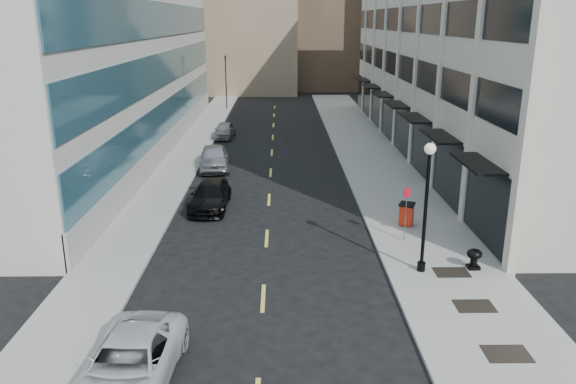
{
  "coord_description": "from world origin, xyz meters",
  "views": [
    {
      "loc": [
        0.67,
        -16.89,
        9.97
      ],
      "look_at": [
        1.03,
        8.77,
        2.07
      ],
      "focal_mm": 35.0,
      "sensor_mm": 36.0,
      "label": 1
    }
  ],
  "objects_px": {
    "car_black_pickup": "(210,196)",
    "sign_post": "(406,205)",
    "trash_bin": "(406,213)",
    "lamppost": "(427,196)",
    "traffic_signal": "(225,59)",
    "car_white_van": "(129,365)",
    "car_silver_sedan": "(214,158)",
    "urn_planter": "(474,257)",
    "car_grey_sedan": "(224,130)"
  },
  "relations": [
    {
      "from": "car_white_van",
      "to": "urn_planter",
      "type": "height_order",
      "value": "car_white_van"
    },
    {
      "from": "car_silver_sedan",
      "to": "trash_bin",
      "type": "height_order",
      "value": "car_silver_sedan"
    },
    {
      "from": "trash_bin",
      "to": "sign_post",
      "type": "xyz_separation_m",
      "value": [
        -0.52,
        -2.02,
        1.11
      ]
    },
    {
      "from": "traffic_signal",
      "to": "car_white_van",
      "type": "height_order",
      "value": "traffic_signal"
    },
    {
      "from": "car_black_pickup",
      "to": "lamppost",
      "type": "xyz_separation_m",
      "value": [
        9.6,
        -8.57,
        2.64
      ]
    },
    {
      "from": "traffic_signal",
      "to": "trash_bin",
      "type": "bearing_deg",
      "value": -72.2
    },
    {
      "from": "car_silver_sedan",
      "to": "car_grey_sedan",
      "type": "height_order",
      "value": "car_silver_sedan"
    },
    {
      "from": "traffic_signal",
      "to": "car_silver_sedan",
      "type": "distance_m",
      "value": 27.52
    },
    {
      "from": "car_white_van",
      "to": "urn_planter",
      "type": "distance_m",
      "value": 14.29
    },
    {
      "from": "urn_planter",
      "to": "lamppost",
      "type": "bearing_deg",
      "value": -175.41
    },
    {
      "from": "car_black_pickup",
      "to": "trash_bin",
      "type": "bearing_deg",
      "value": -16.47
    },
    {
      "from": "car_black_pickup",
      "to": "sign_post",
      "type": "xyz_separation_m",
      "value": [
        9.6,
        -5.28,
        1.17
      ]
    },
    {
      "from": "traffic_signal",
      "to": "car_grey_sedan",
      "type": "bearing_deg",
      "value": -85.59
    },
    {
      "from": "traffic_signal",
      "to": "car_white_van",
      "type": "xyz_separation_m",
      "value": [
        1.9,
        -51.26,
        -4.98
      ]
    },
    {
      "from": "car_silver_sedan",
      "to": "urn_planter",
      "type": "height_order",
      "value": "car_silver_sedan"
    },
    {
      "from": "trash_bin",
      "to": "car_silver_sedan",
      "type": "bearing_deg",
      "value": 156.38
    },
    {
      "from": "car_black_pickup",
      "to": "urn_planter",
      "type": "distance_m",
      "value": 14.48
    },
    {
      "from": "car_black_pickup",
      "to": "sign_post",
      "type": "distance_m",
      "value": 11.02
    },
    {
      "from": "urn_planter",
      "to": "traffic_signal",
      "type": "bearing_deg",
      "value": 107.84
    },
    {
      "from": "car_silver_sedan",
      "to": "sign_post",
      "type": "xyz_separation_m",
      "value": [
        10.33,
        -13.67,
        1.05
      ]
    },
    {
      "from": "car_silver_sedan",
      "to": "car_grey_sedan",
      "type": "bearing_deg",
      "value": 85.82
    },
    {
      "from": "car_black_pickup",
      "to": "sign_post",
      "type": "bearing_deg",
      "value": -27.45
    },
    {
      "from": "traffic_signal",
      "to": "trash_bin",
      "type": "relative_size",
      "value": 6.05
    },
    {
      "from": "trash_bin",
      "to": "lamppost",
      "type": "distance_m",
      "value": 5.93
    },
    {
      "from": "sign_post",
      "to": "urn_planter",
      "type": "xyz_separation_m",
      "value": [
        2.2,
        -3.11,
        -1.2
      ]
    },
    {
      "from": "car_grey_sedan",
      "to": "car_black_pickup",
      "type": "bearing_deg",
      "value": -83.69
    },
    {
      "from": "car_black_pickup",
      "to": "car_silver_sedan",
      "type": "relative_size",
      "value": 1.0
    },
    {
      "from": "car_silver_sedan",
      "to": "car_grey_sedan",
      "type": "distance_m",
      "value": 10.81
    },
    {
      "from": "car_black_pickup",
      "to": "lamppost",
      "type": "distance_m",
      "value": 13.13
    },
    {
      "from": "car_grey_sedan",
      "to": "trash_bin",
      "type": "xyz_separation_m",
      "value": [
        11.17,
        -22.46,
        0.09
      ]
    },
    {
      "from": "traffic_signal",
      "to": "sign_post",
      "type": "relative_size",
      "value": 2.56
    },
    {
      "from": "car_white_van",
      "to": "sign_post",
      "type": "relative_size",
      "value": 1.94
    },
    {
      "from": "car_black_pickup",
      "to": "car_white_van",
      "type": "bearing_deg",
      "value": -90.1
    },
    {
      "from": "lamppost",
      "to": "sign_post",
      "type": "distance_m",
      "value": 3.6
    },
    {
      "from": "traffic_signal",
      "to": "lamppost",
      "type": "xyz_separation_m",
      "value": [
        11.9,
        -44.0,
        -2.37
      ]
    },
    {
      "from": "car_black_pickup",
      "to": "sign_post",
      "type": "height_order",
      "value": "sign_post"
    },
    {
      "from": "car_silver_sedan",
      "to": "sign_post",
      "type": "distance_m",
      "value": 17.17
    },
    {
      "from": "car_white_van",
      "to": "traffic_signal",
      "type": "bearing_deg",
      "value": 95.06
    },
    {
      "from": "car_black_pickup",
      "to": "trash_bin",
      "type": "xyz_separation_m",
      "value": [
        10.12,
        -3.25,
        0.06
      ]
    },
    {
      "from": "car_silver_sedan",
      "to": "sign_post",
      "type": "bearing_deg",
      "value": -58.79
    },
    {
      "from": "sign_post",
      "to": "car_white_van",
      "type": "bearing_deg",
      "value": -155.89
    },
    {
      "from": "car_silver_sedan",
      "to": "urn_planter",
      "type": "xyz_separation_m",
      "value": [
        12.53,
        -16.78,
        -0.16
      ]
    },
    {
      "from": "car_black_pickup",
      "to": "trash_bin",
      "type": "relative_size",
      "value": 4.23
    },
    {
      "from": "car_black_pickup",
      "to": "urn_planter",
      "type": "relative_size",
      "value": 5.67
    },
    {
      "from": "traffic_signal",
      "to": "trash_bin",
      "type": "xyz_separation_m",
      "value": [
        12.42,
        -38.69,
        -4.95
      ]
    },
    {
      "from": "car_black_pickup",
      "to": "car_silver_sedan",
      "type": "bearing_deg",
      "value": 96.32
    },
    {
      "from": "lamppost",
      "to": "urn_planter",
      "type": "distance_m",
      "value": 3.47
    },
    {
      "from": "traffic_signal",
      "to": "car_white_van",
      "type": "relative_size",
      "value": 1.32
    },
    {
      "from": "traffic_signal",
      "to": "car_black_pickup",
      "type": "height_order",
      "value": "traffic_signal"
    },
    {
      "from": "sign_post",
      "to": "urn_planter",
      "type": "relative_size",
      "value": 3.17
    }
  ]
}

